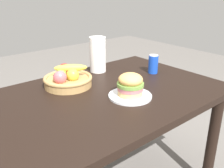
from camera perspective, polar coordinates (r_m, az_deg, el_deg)
dining_table at (r=1.48m, az=-2.00°, el=-5.69°), size 1.40×0.90×0.75m
plate at (r=1.39m, az=4.05°, el=-2.66°), size 0.24×0.24×0.01m
sandwich at (r=1.36m, az=4.13°, el=-0.09°), size 0.14×0.14×0.12m
soda_can at (r=1.77m, az=9.18°, el=4.42°), size 0.07×0.07×0.13m
fruit_basket at (r=1.54m, az=-9.86°, el=1.24°), size 0.29×0.29×0.13m
paper_towel_roll at (r=1.76m, az=-3.21°, el=6.58°), size 0.11×0.11×0.24m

